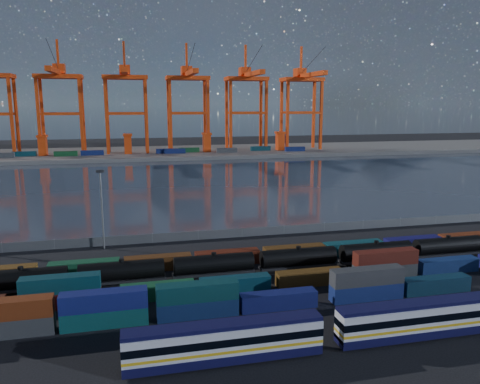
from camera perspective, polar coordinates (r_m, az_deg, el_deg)
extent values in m
plane|color=black|center=(80.94, 4.96, -10.86)|extent=(700.00, 700.00, 0.00)
plane|color=#323A48|center=(180.48, -5.46, 1.19)|extent=(700.00, 700.00, 0.00)
cube|color=#514F4C|center=(283.88, -8.38, 4.79)|extent=(700.00, 70.00, 2.00)
cone|color=#1E2630|center=(1696.37, -20.08, 17.89)|extent=(1100.00, 1100.00, 520.00)
cone|color=#1E2630|center=(1698.19, -5.84, 17.43)|extent=(1040.00, 1040.00, 460.00)
cone|color=#1E2630|center=(1791.23, 7.48, 15.75)|extent=(960.00, 960.00, 380.00)
cone|color=#1E2630|center=(1938.17, 17.47, 13.79)|extent=(840.00, 840.00, 300.00)
cube|color=silver|center=(56.81, -1.90, -17.67)|extent=(23.31, 2.80, 3.54)
cube|color=black|center=(57.72, -1.89, -19.30)|extent=(23.31, 2.85, 1.12)
cube|color=black|center=(55.89, -1.91, -15.86)|extent=(23.31, 2.52, 0.47)
cube|color=gold|center=(57.17, -1.89, -18.32)|extent=(23.33, 2.88, 0.34)
cube|color=black|center=(56.64, -1.90, -17.33)|extent=(23.33, 2.88, 0.93)
cube|color=black|center=(57.18, -10.46, -20.39)|extent=(2.80, 1.86, 0.65)
cube|color=black|center=(59.89, 6.22, -18.73)|extent=(2.80, 1.86, 0.65)
cube|color=silver|center=(66.39, 21.42, -14.07)|extent=(23.31, 2.80, 3.54)
cube|color=black|center=(67.17, 21.30, -15.51)|extent=(23.31, 2.85, 1.12)
cube|color=black|center=(65.60, 21.54, -12.47)|extent=(23.31, 2.52, 0.47)
cube|color=gold|center=(66.70, 21.37, -14.65)|extent=(23.33, 2.88, 0.34)
cube|color=black|center=(66.24, 21.44, -13.77)|extent=(23.33, 2.88, 0.93)
cube|color=black|center=(63.45, 14.89, -17.25)|extent=(2.80, 1.86, 0.65)
cube|color=black|center=(72.05, 26.82, -14.57)|extent=(2.80, 1.86, 0.65)
cube|color=#383A3D|center=(69.85, -26.46, -14.52)|extent=(11.50, 2.34, 2.49)
cube|color=maroon|center=(68.88, -26.63, -12.63)|extent=(11.50, 2.34, 2.49)
cube|color=#0E494A|center=(68.02, -16.13, -14.46)|extent=(11.50, 2.34, 2.49)
cube|color=navy|center=(67.02, -16.24, -12.53)|extent=(11.50, 2.34, 2.49)
cube|color=navy|center=(68.40, -5.18, -13.92)|extent=(11.50, 2.34, 2.49)
cube|color=#0B373C|center=(67.40, -5.21, -11.99)|extent=(11.50, 2.34, 2.49)
cube|color=navy|center=(70.86, 4.70, -13.00)|extent=(11.50, 2.34, 2.49)
cube|color=navy|center=(76.17, 15.15, -11.62)|extent=(11.50, 2.34, 2.49)
cube|color=#36373B|center=(75.27, 15.24, -9.86)|extent=(11.50, 2.34, 2.49)
cube|color=#0C2A40|center=(82.35, 22.70, -10.37)|extent=(11.50, 2.34, 2.49)
cube|color=#62120E|center=(75.59, -20.93, -12.16)|extent=(11.34, 2.31, 2.46)
cube|color=#0C3842|center=(74.70, -21.06, -10.42)|extent=(11.34, 2.31, 2.46)
cube|color=#15502A|center=(74.88, -9.98, -11.81)|extent=(11.34, 2.31, 2.46)
cube|color=#0D3644|center=(76.40, -0.58, -11.17)|extent=(11.34, 2.31, 2.46)
cube|color=#543410|center=(79.94, 8.48, -10.28)|extent=(11.34, 2.31, 2.46)
cube|color=#373A3B|center=(85.83, 17.24, -9.17)|extent=(11.34, 2.31, 2.46)
cube|color=#561A11|center=(85.05, 17.33, -7.61)|extent=(11.34, 2.31, 2.46)
cube|color=navy|center=(92.55, 23.95, -8.16)|extent=(11.34, 2.31, 2.46)
cube|color=#144E2D|center=(87.42, -18.43, -8.82)|extent=(12.03, 2.45, 2.61)
cube|color=#542C10|center=(87.08, -9.97, -8.49)|extent=(12.03, 2.45, 2.61)
cube|color=#581B0D|center=(88.61, -1.56, -7.99)|extent=(12.03, 2.45, 2.61)
cube|color=#513010|center=(92.05, 6.60, -7.33)|extent=(12.03, 2.45, 2.61)
cube|color=#0E4049|center=(96.86, 13.62, -6.65)|extent=(12.03, 2.45, 2.61)
cube|color=#141156|center=(103.43, 20.27, -5.91)|extent=(12.03, 2.45, 2.61)
cube|color=maroon|center=(110.88, 25.82, -5.23)|extent=(12.03, 2.45, 2.61)
cylinder|color=black|center=(82.96, -25.11, -9.52)|extent=(13.82, 3.08, 3.08)
cylinder|color=black|center=(82.41, -25.20, -8.41)|extent=(0.85, 0.85, 0.53)
cube|color=black|center=(83.53, -25.01, -10.62)|extent=(14.35, 2.13, 0.43)
cube|color=black|center=(82.80, -21.69, -10.87)|extent=(2.66, 1.91, 0.64)
cylinder|color=black|center=(81.08, -14.20, -9.28)|extent=(13.82, 3.08, 3.08)
cylinder|color=black|center=(80.52, -14.25, -8.14)|extent=(0.85, 0.85, 0.53)
cube|color=black|center=(81.66, -14.14, -10.40)|extent=(14.35, 2.13, 0.43)
cube|color=black|center=(82.08, -17.53, -10.79)|extent=(2.66, 1.91, 0.64)
cube|color=black|center=(81.83, -10.72, -10.53)|extent=(2.66, 1.91, 0.64)
cylinder|color=black|center=(82.13, -3.20, -8.69)|extent=(13.82, 3.08, 3.08)
cylinder|color=black|center=(81.58, -3.22, -7.56)|extent=(0.85, 0.85, 0.53)
cube|color=black|center=(82.71, -3.19, -9.80)|extent=(14.35, 2.13, 0.43)
cube|color=black|center=(82.23, -6.53, -10.30)|extent=(2.66, 1.91, 0.64)
cube|color=black|center=(83.76, 0.08, -9.83)|extent=(2.66, 1.91, 0.64)
cylinder|color=black|center=(86.01, 7.11, -7.85)|extent=(13.82, 3.08, 3.08)
cylinder|color=black|center=(85.49, 7.14, -6.77)|extent=(0.85, 0.85, 0.53)
cube|color=black|center=(86.57, 7.09, -8.92)|extent=(14.35, 2.13, 0.43)
cube|color=black|center=(85.24, 4.02, -9.48)|extent=(2.66, 1.91, 0.64)
cube|color=black|center=(88.41, 10.03, -8.87)|extent=(2.66, 1.91, 0.64)
cylinder|color=black|center=(92.36, 16.24, -6.90)|extent=(13.82, 3.08, 3.08)
cylinder|color=black|center=(91.88, 16.29, -5.88)|extent=(0.85, 0.85, 0.53)
cube|color=black|center=(92.88, 16.18, -7.90)|extent=(14.35, 2.13, 0.43)
cube|color=black|center=(90.83, 13.51, -8.47)|extent=(2.66, 1.91, 0.64)
cube|color=black|center=(95.39, 18.70, -7.82)|extent=(2.66, 1.91, 0.64)
cylinder|color=black|center=(100.72, 23.99, -5.94)|extent=(13.82, 3.08, 3.08)
cylinder|color=black|center=(100.27, 24.06, -5.01)|extent=(0.85, 0.85, 0.53)
cube|color=black|center=(101.19, 23.91, -6.87)|extent=(14.35, 2.13, 0.43)
cube|color=black|center=(98.57, 21.65, -7.42)|extent=(2.66, 1.91, 0.64)
cube|color=black|center=(104.21, 26.01, -6.79)|extent=(2.66, 1.91, 0.64)
cube|color=#595B5E|center=(106.19, 0.25, -4.97)|extent=(160.00, 0.06, 2.00)
cylinder|color=slate|center=(106.69, -27.03, -6.04)|extent=(0.12, 0.12, 2.20)
cylinder|color=slate|center=(104.69, -21.69, -5.93)|extent=(0.12, 0.12, 2.20)
cylinder|color=slate|center=(103.63, -16.19, -5.75)|extent=(0.12, 0.12, 2.20)
cylinder|color=slate|center=(103.52, -10.63, -5.52)|extent=(0.12, 0.12, 2.20)
cylinder|color=slate|center=(104.37, -5.12, -5.24)|extent=(0.12, 0.12, 2.20)
cylinder|color=slate|center=(106.16, 0.25, -4.92)|extent=(0.12, 0.12, 2.20)
cylinder|color=slate|center=(108.85, 5.39, -4.57)|extent=(0.12, 0.12, 2.20)
cylinder|color=slate|center=(112.36, 10.24, -4.21)|extent=(0.12, 0.12, 2.20)
cylinder|color=slate|center=(116.63, 14.77, -3.85)|extent=(0.12, 0.12, 2.20)
cylinder|color=slate|center=(121.57, 18.94, -3.49)|extent=(0.12, 0.12, 2.20)
cylinder|color=slate|center=(127.11, 22.77, -3.15)|extent=(0.12, 0.12, 2.20)
cylinder|color=slate|center=(133.17, 26.27, -2.82)|extent=(0.12, 0.12, 2.20)
cylinder|color=slate|center=(99.99, -16.45, -2.27)|extent=(0.36, 0.36, 16.00)
cube|color=black|center=(98.52, -16.70, 2.44)|extent=(1.60, 0.40, 0.60)
cube|color=#E23E10|center=(277.26, -26.08, 8.07)|extent=(1.57, 1.57, 44.25)
cube|color=#E23E10|center=(288.78, -25.57, 8.17)|extent=(1.57, 1.57, 44.25)
cube|color=#E23E10|center=(274.66, -23.34, 8.26)|extent=(1.57, 1.57, 44.25)
cube|color=#E23E10|center=(286.29, -22.93, 8.36)|extent=(1.57, 1.57, 44.25)
cube|color=#E23E10|center=(271.80, -18.80, 8.55)|extent=(1.57, 1.57, 44.25)
cube|color=#E23E10|center=(283.55, -18.58, 8.63)|extent=(1.57, 1.57, 44.25)
cube|color=#E23E10|center=(272.97, -21.11, 8.87)|extent=(21.63, 1.38, 1.38)
cube|color=#E23E10|center=(284.67, -20.80, 8.94)|extent=(21.63, 1.38, 1.38)
cube|color=#E23E10|center=(279.14, -21.23, 12.99)|extent=(24.58, 13.77, 2.16)
cube|color=#E23E10|center=(267.58, -21.60, 13.52)|extent=(2.95, 47.19, 2.46)
cube|color=#E23E10|center=(283.30, -21.18, 13.85)|extent=(5.90, 7.87, 4.92)
cube|color=#E23E10|center=(281.95, -21.34, 15.36)|extent=(1.18, 1.18, 15.73)
cylinder|color=black|center=(265.76, -21.78, 15.02)|extent=(0.24, 40.47, 13.35)
cube|color=#E23E10|center=(270.88, -15.95, 8.70)|extent=(1.57, 1.57, 44.25)
cube|color=#E23E10|center=(282.67, -15.85, 8.77)|extent=(1.57, 1.57, 44.25)
cube|color=#E23E10|center=(270.79, -11.33, 8.90)|extent=(1.57, 1.57, 44.25)
cube|color=#E23E10|center=(282.58, -11.42, 8.96)|extent=(1.57, 1.57, 44.25)
cube|color=#E23E10|center=(270.57, -13.66, 9.27)|extent=(21.63, 1.38, 1.38)
cube|color=#E23E10|center=(282.36, -13.65, 9.32)|extent=(21.63, 1.38, 1.38)
cube|color=#E23E10|center=(276.80, -13.84, 13.42)|extent=(24.58, 13.77, 2.16)
cube|color=#E23E10|center=(265.13, -13.88, 13.97)|extent=(2.95, 47.19, 2.46)
cube|color=#E23E10|center=(280.99, -13.88, 14.28)|extent=(5.90, 7.87, 4.92)
cube|color=#E23E10|center=(279.63, -13.95, 15.81)|extent=(1.18, 1.18, 15.73)
cylinder|color=black|center=(263.30, -13.95, 15.50)|extent=(0.24, 40.47, 13.35)
cube|color=#E23E10|center=(271.60, -8.47, 8.99)|extent=(1.57, 1.57, 44.25)
cube|color=#E23E10|center=(283.35, -8.68, 9.05)|extent=(1.57, 1.57, 44.25)
cube|color=#E23E10|center=(274.28, -3.91, 9.10)|extent=(1.57, 1.57, 44.25)
cube|color=#E23E10|center=(285.93, -4.30, 9.16)|extent=(1.57, 1.57, 44.25)
cube|color=#E23E10|center=(272.68, -6.19, 9.52)|extent=(21.63, 1.38, 1.38)
cube|color=#E23E10|center=(284.39, -6.49, 9.56)|extent=(21.63, 1.38, 1.38)
cube|color=#E23E10|center=(278.86, -6.43, 13.63)|extent=(24.58, 13.77, 2.16)
cube|color=#E23E10|center=(267.28, -6.13, 14.19)|extent=(2.95, 47.19, 2.46)
cube|color=#E23E10|center=(283.02, -6.55, 14.48)|extent=(5.90, 7.87, 4.92)
cube|color=#E23E10|center=(281.67, -6.53, 16.01)|extent=(1.18, 1.18, 15.73)
cylinder|color=black|center=(265.46, -6.09, 15.70)|extent=(0.24, 40.47, 13.35)
cube|color=#E23E10|center=(276.77, -1.14, 9.14)|extent=(1.57, 1.57, 44.25)
cube|color=#E23E10|center=(288.32, -1.64, 9.20)|extent=(1.57, 1.57, 44.25)
cube|color=#E23E10|center=(282.11, 3.21, 9.15)|extent=(1.57, 1.57, 44.25)
cube|color=#E23E10|center=(293.44, 2.55, 9.22)|extent=(1.57, 1.57, 44.25)
cube|color=#E23E10|center=(279.19, 1.06, 9.60)|extent=(21.63, 1.38, 1.38)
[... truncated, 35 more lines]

